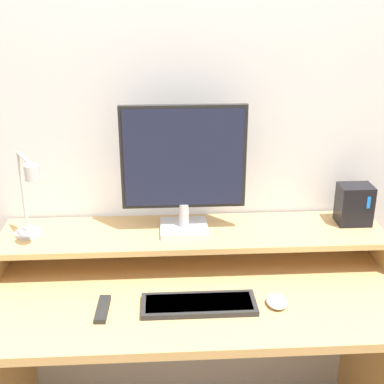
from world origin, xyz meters
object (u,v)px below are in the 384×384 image
at_px(keyboard, 198,304).
at_px(mouse, 277,301).
at_px(desk_lamp, 29,199).
at_px(router_dock, 354,204).
at_px(remote_control, 103,309).
at_px(monitor, 184,166).

height_order(keyboard, mouse, mouse).
bearing_deg(keyboard, mouse, -0.80).
bearing_deg(desk_lamp, keyboard, -24.08).
relative_size(router_dock, mouse, 1.66).
height_order(desk_lamp, router_dock, desk_lamp).
distance_m(mouse, remote_control, 0.56).
bearing_deg(keyboard, remote_control, -178.85).
relative_size(monitor, remote_control, 3.24).
relative_size(desk_lamp, keyboard, 0.85).
relative_size(router_dock, remote_control, 1.06).
distance_m(monitor, remote_control, 0.56).
xyz_separation_m(desk_lamp, router_dock, (1.16, 0.09, -0.09)).
relative_size(router_dock, keyboard, 0.41).
relative_size(monitor, keyboard, 1.25).
bearing_deg(monitor, router_dock, 2.17).
bearing_deg(remote_control, mouse, 0.26).
distance_m(desk_lamp, keyboard, 0.67).
xyz_separation_m(monitor, mouse, (0.28, -0.32, -0.36)).
bearing_deg(desk_lamp, monitor, 6.80).
bearing_deg(monitor, desk_lamp, -173.20).
height_order(monitor, remote_control, monitor).
relative_size(keyboard, remote_control, 2.58).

